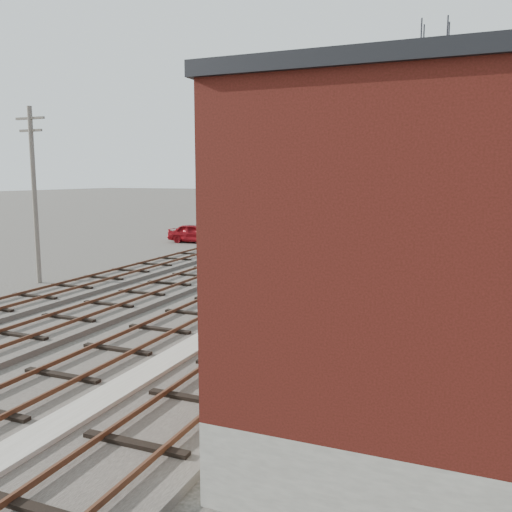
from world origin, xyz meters
The scene contains 23 objects.
ground centered at (0.00, 60.00, 0.00)m, with size 320.00×320.00×0.00m, color #282621.
track_right centered at (2.50, 39.00, 0.11)m, with size 3.20×90.00×0.39m.
track_mid_right centered at (-1.50, 39.00, 0.11)m, with size 3.20×90.00×0.39m.
track_mid_left centered at (-5.50, 39.00, 0.11)m, with size 3.20×90.00×0.39m.
track_left centered at (-9.50, 39.00, 0.11)m, with size 3.20×90.00×0.39m.
platform_curb centered at (0.50, 14.00, 0.13)m, with size 0.90×28.00×0.26m, color gray.
brick_building centered at (7.50, 12.00, 3.63)m, with size 6.54×12.20×7.22m.
lattice_tower centered at (5.50, 35.00, 7.50)m, with size 1.60×1.60×15.00m.
utility_pole_left_a centered at (-12.50, 20.00, 4.80)m, with size 1.80×0.24×9.00m.
utility_pole_left_b centered at (-12.50, 45.00, 4.80)m, with size 1.80×0.24×9.00m.
utility_pole_left_c centered at (-12.50, 70.00, 4.80)m, with size 1.80×0.24×9.00m.
utility_pole_right_a centered at (6.50, 28.00, 4.80)m, with size 1.80×0.24×9.00m.
utility_pole_right_b centered at (6.50, 58.00, 4.80)m, with size 1.80×0.24×9.00m.
apartment_left centered at (-18.00, 135.00, 15.00)m, with size 22.00×14.00×30.00m, color gray.
apartment_right centered at (8.00, 150.00, 13.00)m, with size 16.00×12.00×26.00m, color gray.
shed_left centered at (-16.00, 60.00, 1.60)m, with size 8.00×5.00×3.20m, color gray.
shed_right centered at (9.00, 70.00, 2.00)m, with size 6.00×6.00×4.00m, color gray.
signal_mast centered at (3.70, 11.92, 2.23)m, with size 0.40×0.41×3.84m.
switch_stand centered at (-1.98, 19.11, 0.55)m, with size 0.32×0.32×1.17m.
site_trailer centered at (-3.01, 57.83, 1.23)m, with size 5.92×2.81×2.44m.
car_red centered at (-13.31, 38.42, 0.79)m, with size 1.87×4.65×1.59m, color maroon.
car_silver centered at (-15.07, 52.96, 0.69)m, with size 1.46×4.18×1.38m, color #929599.
car_grey centered at (-13.51, 49.77, 0.75)m, with size 2.11×5.19×1.50m, color slate.
Camera 1 is at (8.56, -1.43, 5.51)m, focal length 38.00 mm.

